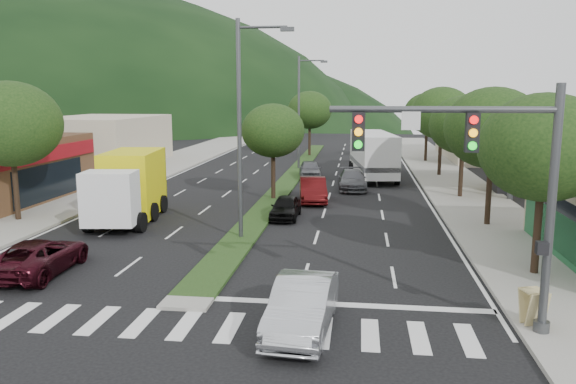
# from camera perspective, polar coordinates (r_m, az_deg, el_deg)

# --- Properties ---
(ground) EXTENTS (160.00, 160.00, 0.00)m
(ground) POSITION_cam_1_polar(r_m,az_deg,el_deg) (19.14, -9.88, -10.75)
(ground) COLOR black
(ground) RESTS_ON ground
(sidewalk_right) EXTENTS (5.00, 90.00, 0.15)m
(sidewalk_right) POSITION_cam_1_polar(r_m,az_deg,el_deg) (43.19, 16.61, 0.66)
(sidewalk_right) COLOR gray
(sidewalk_right) RESTS_ON ground
(sidewalk_left) EXTENTS (6.00, 90.00, 0.15)m
(sidewalk_left) POSITION_cam_1_polar(r_m,az_deg,el_deg) (46.42, -16.20, 1.31)
(sidewalk_left) COLOR gray
(sidewalk_left) RESTS_ON ground
(median) EXTENTS (1.60, 56.00, 0.12)m
(median) POSITION_cam_1_polar(r_m,az_deg,el_deg) (45.90, 0.41, 1.59)
(median) COLOR #1D3212
(median) RESTS_ON ground
(crosswalk) EXTENTS (19.00, 2.20, 0.01)m
(crosswalk) POSITION_cam_1_polar(r_m,az_deg,el_deg) (17.38, -11.86, -12.99)
(crosswalk) COLOR silver
(crosswalk) RESTS_ON ground
(traffic_signal) EXTENTS (6.12, 0.40, 7.00)m
(traffic_signal) POSITION_cam_1_polar(r_m,az_deg,el_deg) (16.09, 20.13, 1.95)
(traffic_signal) COLOR #47494C
(traffic_signal) RESTS_ON ground
(gas_canopy) EXTENTS (12.20, 8.20, 5.25)m
(gas_canopy) POSITION_cam_1_polar(r_m,az_deg,el_deg) (41.42, 26.54, 6.03)
(gas_canopy) COLOR silver
(gas_canopy) RESTS_ON ground
(bldg_left_far) EXTENTS (9.00, 14.00, 4.60)m
(bldg_left_far) POSITION_cam_1_polar(r_m,az_deg,el_deg) (56.80, -18.29, 4.97)
(bldg_left_far) COLOR beige
(bldg_left_far) RESTS_ON ground
(bldg_right_far) EXTENTS (10.00, 16.00, 5.20)m
(bldg_right_far) POSITION_cam_1_polar(r_m,az_deg,el_deg) (62.82, 20.30, 5.55)
(bldg_right_far) COLOR beige
(bldg_right_far) RESTS_ON ground
(hill_far) EXTENTS (176.00, 132.00, 82.00)m
(hill_far) POSITION_cam_1_polar(r_m,az_deg,el_deg) (153.28, -26.78, 6.35)
(hill_far) COLOR black
(hill_far) RESTS_ON ground
(tree_r_a) EXTENTS (4.60, 4.60, 6.63)m
(tree_r_a) POSITION_cam_1_polar(r_m,az_deg,el_deg) (22.17, 24.55, 4.14)
(tree_r_a) COLOR black
(tree_r_a) RESTS_ON sidewalk_right
(tree_r_b) EXTENTS (4.80, 4.80, 6.94)m
(tree_r_b) POSITION_cam_1_polar(r_m,az_deg,el_deg) (29.87, 20.09, 6.11)
(tree_r_b) COLOR black
(tree_r_b) RESTS_ON sidewalk_right
(tree_r_c) EXTENTS (4.40, 4.40, 6.48)m
(tree_r_c) POSITION_cam_1_polar(r_m,az_deg,el_deg) (37.71, 17.41, 6.49)
(tree_r_c) COLOR black
(tree_r_c) RESTS_ON sidewalk_right
(tree_r_d) EXTENTS (5.00, 5.00, 7.17)m
(tree_r_d) POSITION_cam_1_polar(r_m,az_deg,el_deg) (47.57, 15.35, 7.73)
(tree_r_d) COLOR black
(tree_r_d) RESTS_ON sidewalk_right
(tree_r_e) EXTENTS (4.60, 4.60, 6.71)m
(tree_r_e) POSITION_cam_1_polar(r_m,az_deg,el_deg) (57.49, 13.97, 7.82)
(tree_r_e) COLOR black
(tree_r_e) RESTS_ON sidewalk_right
(tree_med_near) EXTENTS (4.00, 4.00, 6.02)m
(tree_med_near) POSITION_cam_1_polar(r_m,az_deg,el_deg) (35.58, -1.53, 6.24)
(tree_med_near) COLOR black
(tree_med_near) RESTS_ON median
(tree_med_far) EXTENTS (4.80, 4.80, 6.94)m
(tree_med_far) POSITION_cam_1_polar(r_m,az_deg,el_deg) (61.35, 2.22, 8.32)
(tree_med_far) COLOR black
(tree_med_far) RESTS_ON median
(tree_l_a) EXTENTS (5.20, 5.20, 7.25)m
(tree_l_a) POSITION_cam_1_polar(r_m,az_deg,el_deg) (32.52, -26.36, 6.21)
(tree_l_a) COLOR black
(tree_l_a) RESTS_ON sidewalk_left
(streetlight_near) EXTENTS (2.60, 0.25, 10.00)m
(streetlight_near) POSITION_cam_1_polar(r_m,az_deg,el_deg) (25.65, -4.53, 7.37)
(streetlight_near) COLOR #47494C
(streetlight_near) RESTS_ON ground
(streetlight_mid) EXTENTS (2.60, 0.25, 10.00)m
(streetlight_mid) POSITION_cam_1_polar(r_m,az_deg,el_deg) (50.37, 1.34, 8.63)
(streetlight_mid) COLOR #47494C
(streetlight_mid) RESTS_ON ground
(sedan_silver) EXTENTS (1.90, 4.68, 1.51)m
(sedan_silver) POSITION_cam_1_polar(r_m,az_deg,el_deg) (16.35, 1.47, -11.43)
(sedan_silver) COLOR #B9BCC1
(sedan_silver) RESTS_ON ground
(suv_maroon) EXTENTS (2.33, 4.82, 1.32)m
(suv_maroon) POSITION_cam_1_polar(r_m,az_deg,el_deg) (23.30, -23.94, -6.00)
(suv_maroon) COLOR #330B13
(suv_maroon) RESTS_ON ground
(car_queue_a) EXTENTS (1.50, 3.65, 1.24)m
(car_queue_a) POSITION_cam_1_polar(r_m,az_deg,el_deg) (30.62, -0.25, -1.55)
(car_queue_a) COLOR black
(car_queue_a) RESTS_ON ground
(car_queue_b) EXTENTS (2.19, 4.85, 1.38)m
(car_queue_b) POSITION_cam_1_polar(r_m,az_deg,el_deg) (40.20, 6.53, 1.24)
(car_queue_b) COLOR #4D4D52
(car_queue_b) RESTS_ON ground
(car_queue_c) EXTENTS (2.18, 4.77, 1.51)m
(car_queue_c) POSITION_cam_1_polar(r_m,az_deg,el_deg) (35.37, 2.54, 0.22)
(car_queue_c) COLOR #470B0D
(car_queue_c) RESTS_ON ground
(car_queue_d) EXTENTS (2.58, 4.97, 1.34)m
(car_queue_d) POSITION_cam_1_polar(r_m,az_deg,el_deg) (50.14, 9.25, 2.87)
(car_queue_d) COLOR black
(car_queue_d) RESTS_ON ground
(car_queue_e) EXTENTS (2.20, 4.37, 1.43)m
(car_queue_e) POSITION_cam_1_polar(r_m,az_deg,el_deg) (45.32, 2.24, 2.31)
(car_queue_e) COLOR #56565C
(car_queue_e) RESTS_ON ground
(box_truck) EXTENTS (3.59, 7.65, 3.64)m
(box_truck) POSITION_cam_1_polar(r_m,az_deg,el_deg) (31.22, -15.82, 0.35)
(box_truck) COLOR white
(box_truck) RESTS_ON ground
(motorhome) EXTENTS (4.02, 9.77, 3.64)m
(motorhome) POSITION_cam_1_polar(r_m,az_deg,el_deg) (45.72, 8.64, 3.82)
(motorhome) COLOR silver
(motorhome) RESTS_ON ground
(a_frame_sign) EXTENTS (0.80, 0.86, 1.39)m
(a_frame_sign) POSITION_cam_1_polar(r_m,az_deg,el_deg) (17.88, 23.68, -10.36)
(a_frame_sign) COLOR tan
(a_frame_sign) RESTS_ON sidewalk_right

